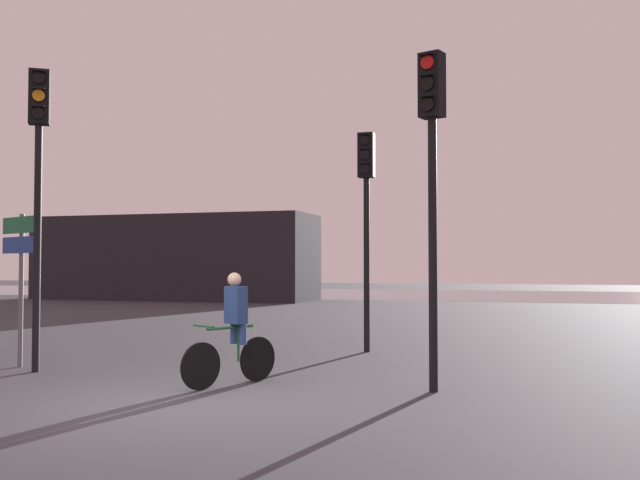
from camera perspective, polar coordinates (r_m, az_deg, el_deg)
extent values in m
plane|color=#333338|center=(9.11, -12.73, -12.89)|extent=(120.00, 120.00, 0.00)
cube|color=slate|center=(42.62, 11.24, -4.32)|extent=(80.00, 16.00, 0.01)
cube|color=black|center=(36.92, -11.59, -1.41)|extent=(14.42, 4.00, 4.22)
cylinder|color=black|center=(14.27, 3.75, -1.96)|extent=(0.12, 0.12, 3.49)
cube|color=black|center=(14.44, 3.73, 6.78)|extent=(0.32, 0.24, 0.90)
cylinder|color=black|center=(14.36, 3.60, 8.00)|extent=(0.19, 0.03, 0.19)
cube|color=black|center=(14.36, 3.58, 8.45)|extent=(0.19, 0.12, 0.02)
cylinder|color=black|center=(14.31, 3.61, 6.86)|extent=(0.19, 0.03, 0.19)
cube|color=black|center=(14.31, 3.59, 7.30)|extent=(0.19, 0.12, 0.02)
cylinder|color=black|center=(14.27, 3.61, 5.71)|extent=(0.19, 0.03, 0.19)
cube|color=black|center=(14.27, 3.59, 6.16)|extent=(0.19, 0.12, 0.02)
cylinder|color=black|center=(9.88, 9.01, -1.10)|extent=(0.12, 0.12, 3.76)
cube|color=black|center=(10.19, 8.94, 12.13)|extent=(0.38, 0.33, 0.90)
cylinder|color=red|center=(10.15, 8.58, 13.88)|extent=(0.19, 0.09, 0.19)
cube|color=black|center=(10.16, 8.53, 14.50)|extent=(0.22, 0.17, 0.02)
cylinder|color=black|center=(10.07, 8.59, 12.29)|extent=(0.19, 0.09, 0.19)
cube|color=black|center=(10.08, 8.54, 12.92)|extent=(0.22, 0.17, 0.02)
cylinder|color=black|center=(10.00, 8.60, 10.68)|extent=(0.19, 0.09, 0.19)
cube|color=black|center=(10.01, 8.55, 11.32)|extent=(0.22, 0.17, 0.02)
cylinder|color=black|center=(12.46, -21.69, -0.56)|extent=(0.12, 0.12, 4.03)
cube|color=black|center=(12.76, -21.54, 10.57)|extent=(0.40, 0.38, 0.90)
cylinder|color=black|center=(12.69, -21.57, 11.98)|extent=(0.17, 0.13, 0.19)
cube|color=black|center=(12.70, -21.58, 12.48)|extent=(0.22, 0.21, 0.02)
cylinder|color=orange|center=(12.63, -21.59, 10.70)|extent=(0.17, 0.13, 0.19)
cube|color=black|center=(12.63, -21.59, 11.21)|extent=(0.22, 0.21, 0.02)
cylinder|color=black|center=(12.57, -21.61, 9.41)|extent=(0.17, 0.13, 0.19)
cube|color=black|center=(12.57, -21.61, 9.92)|extent=(0.22, 0.21, 0.02)
cylinder|color=slate|center=(13.17, -22.80, -3.73)|extent=(0.08, 0.08, 2.60)
cube|color=#116038|center=(13.16, -22.95, 1.11)|extent=(1.02, 0.46, 0.28)
cube|color=navy|center=(13.15, -22.97, -0.37)|extent=(1.02, 0.46, 0.28)
cylinder|color=black|center=(10.12, -9.52, -9.93)|extent=(0.33, 0.61, 0.66)
cylinder|color=black|center=(10.78, -5.01, -9.46)|extent=(0.33, 0.61, 0.66)
cylinder|color=#1E592D|center=(10.38, -7.18, -6.96)|extent=(0.41, 0.77, 0.04)
cylinder|color=#1E592D|center=(10.50, -6.55, -8.14)|extent=(0.04, 0.04, 0.55)
cylinder|color=#1E592D|center=(10.09, -9.28, -6.81)|extent=(0.43, 0.23, 0.03)
cylinder|color=navy|center=(10.55, -6.90, -6.61)|extent=(0.11, 0.11, 0.60)
cylinder|color=navy|center=(10.40, -6.19, -6.68)|extent=(0.11, 0.11, 0.60)
cube|color=navy|center=(10.43, -6.75, -5.18)|extent=(0.36, 0.31, 0.54)
sphere|color=beige|center=(10.39, -6.87, -3.15)|extent=(0.20, 0.20, 0.20)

